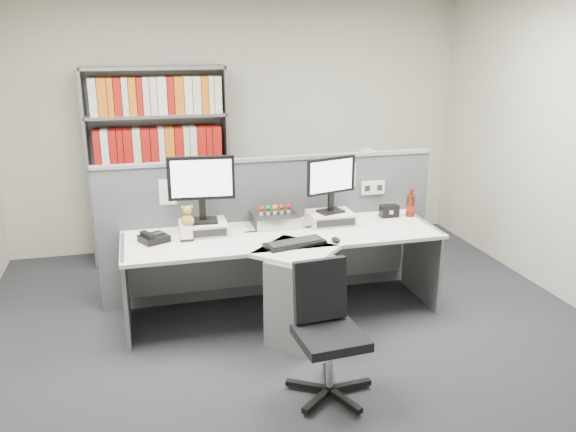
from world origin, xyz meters
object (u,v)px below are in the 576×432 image
object	(u,v)px
monitor_right	(331,180)
shelving_unit	(160,168)
monitor_left	(201,183)
keyboard	(295,243)
cola_bottle	(411,206)
desk_phone	(153,238)
desk_calendar	(187,234)
filing_cabinet	(364,223)
desk_fan	(367,165)
desk	(290,273)
desktop_pc	(275,219)
office_chair	(327,327)
speaker	(389,211)
mouse	(336,240)

from	to	relation	value
monitor_right	shelving_unit	distance (m)	2.01
monitor_left	shelving_unit	size ratio (longest dim) A/B	0.27
keyboard	cola_bottle	bearing A→B (deg)	21.63
desk_phone	cola_bottle	xyz separation A→B (m)	(2.27, 0.13, 0.07)
monitor_right	desk_calendar	world-z (taller)	monitor_right
filing_cabinet	desk_fan	distance (m)	0.64
desk	keyboard	distance (m)	0.29
monitor_left	cola_bottle	xyz separation A→B (m)	(1.86, 0.02, -0.33)
desktop_pc	office_chair	bearing A→B (deg)	-89.72
desk	cola_bottle	size ratio (longest dim) A/B	9.91
desk	speaker	xyz separation A→B (m)	(1.04, 0.44, 0.32)
desk_calendar	cola_bottle	xyz separation A→B (m)	(2.01, 0.17, 0.05)
desktop_pc	keyboard	xyz separation A→B (m)	(0.03, -0.54, -0.03)
mouse	desk_phone	distance (m)	1.44
desk	desk_calendar	world-z (taller)	desk_calendar
desk_calendar	cola_bottle	world-z (taller)	cola_bottle
filing_cabinet	office_chair	size ratio (longest dim) A/B	0.80
cola_bottle	filing_cabinet	distance (m)	1.10
mouse	desk_phone	xyz separation A→B (m)	(-1.39, 0.37, 0.01)
mouse	speaker	distance (m)	0.87
cola_bottle	filing_cabinet	world-z (taller)	cola_bottle
desktop_pc	office_chair	xyz separation A→B (m)	(0.01, -1.42, -0.30)
office_chair	desk_calendar	bearing A→B (deg)	122.93
monitor_right	office_chair	xyz separation A→B (m)	(-0.47, -1.34, -0.64)
monitor_right	desktop_pc	xyz separation A→B (m)	(-0.48, 0.08, -0.34)
monitor_right	filing_cabinet	bearing A→B (deg)	54.15
mouse	desk_phone	world-z (taller)	desk_phone
desk	desk_phone	distance (m)	1.12
monitor_left	desk_calendar	bearing A→B (deg)	-136.04
desk_calendar	filing_cabinet	distance (m)	2.34
desk	filing_cabinet	bearing A→B (deg)	49.39
mouse	cola_bottle	distance (m)	1.01
filing_cabinet	office_chair	bearing A→B (deg)	-117.05
desktop_pc	office_chair	distance (m)	1.45
desktop_pc	cola_bottle	world-z (taller)	cola_bottle
mouse	speaker	bearing A→B (deg)	37.45
monitor_left	cola_bottle	size ratio (longest dim) A/B	2.08
keyboard	filing_cabinet	distance (m)	1.93
keyboard	mouse	bearing A→B (deg)	-2.79
speaker	cola_bottle	xyz separation A→B (m)	(0.19, -0.03, 0.04)
monitor_right	filing_cabinet	size ratio (longest dim) A/B	0.69
desk	monitor_left	xyz separation A→B (m)	(-0.63, 0.38, 0.69)
desk_calendar	office_chair	world-z (taller)	office_chair
cola_bottle	office_chair	xyz separation A→B (m)	(-1.24, -1.37, -0.35)
shelving_unit	office_chair	size ratio (longest dim) A/B	2.29
office_chair	speaker	bearing A→B (deg)	53.20
cola_bottle	desk_fan	xyz separation A→B (m)	(-0.03, 0.99, 0.17)
desk_phone	speaker	size ratio (longest dim) A/B	1.61
desk	mouse	bearing A→B (deg)	-14.34
desk	filing_cabinet	xyz separation A→B (m)	(1.20, 1.40, -0.11)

